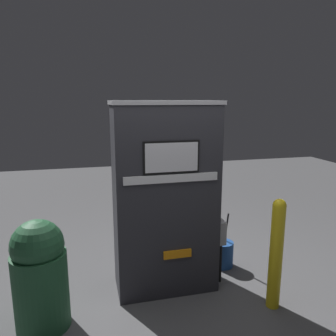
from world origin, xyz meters
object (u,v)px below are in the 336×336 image
at_px(trash_bin, 40,274).
at_px(squeegee_bucket, 223,254).
at_px(safety_bollard, 276,252).
at_px(gas_pump, 165,198).

distance_m(trash_bin, squeegee_bucket, 2.12).
xyz_separation_m(safety_bollard, trash_bin, (-2.16, 0.24, -0.07)).
distance_m(gas_pump, safety_bollard, 1.21).
distance_m(gas_pump, trash_bin, 1.37).
height_order(safety_bollard, trash_bin, safety_bollard).
distance_m(gas_pump, squeegee_bucket, 1.17).
relative_size(gas_pump, safety_bollard, 1.81).
bearing_deg(safety_bollard, trash_bin, 173.56).
bearing_deg(squeegee_bucket, trash_bin, -162.65).
bearing_deg(safety_bollard, squeegee_bucket, 100.46).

